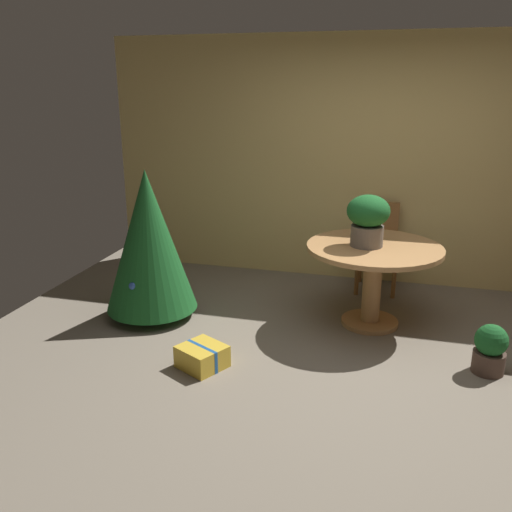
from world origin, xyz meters
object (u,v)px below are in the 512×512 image
at_px(potted_plant, 490,349).
at_px(holiday_tree, 149,241).
at_px(flower_vase, 368,218).
at_px(wooden_chair_far, 379,241).
at_px(round_dining_table, 373,265).
at_px(gift_box_gold, 202,356).

bearing_deg(potted_plant, holiday_tree, 173.82).
distance_m(flower_vase, holiday_tree, 1.97).
bearing_deg(potted_plant, wooden_chair_far, 119.66).
distance_m(round_dining_table, wooden_chair_far, 0.97).
xyz_separation_m(flower_vase, wooden_chair_far, (0.07, 1.00, -0.47)).
bearing_deg(gift_box_gold, holiday_tree, 134.69).
height_order(flower_vase, wooden_chair_far, flower_vase).
bearing_deg(round_dining_table, potted_plant, -35.20).
bearing_deg(gift_box_gold, flower_vase, 44.82).
bearing_deg(round_dining_table, holiday_tree, -170.40).
height_order(round_dining_table, flower_vase, flower_vase).
bearing_deg(gift_box_gold, potted_plant, 12.94).
bearing_deg(flower_vase, round_dining_table, 16.74).
relative_size(flower_vase, holiday_tree, 0.33).
bearing_deg(holiday_tree, wooden_chair_far, 33.32).
height_order(round_dining_table, holiday_tree, holiday_tree).
height_order(flower_vase, holiday_tree, holiday_tree).
xyz_separation_m(wooden_chair_far, gift_box_gold, (-1.20, -2.12, -0.43)).
bearing_deg(flower_vase, potted_plant, -32.36).
bearing_deg(holiday_tree, flower_vase, 9.33).
height_order(gift_box_gold, potted_plant, potted_plant).
height_order(wooden_chair_far, gift_box_gold, wooden_chair_far).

